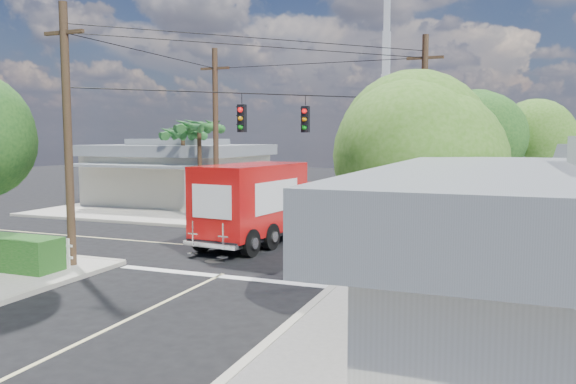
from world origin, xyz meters
The scene contains 16 objects.
ground centered at (0.00, 0.00, 0.00)m, with size 120.00×120.00×0.00m, color black.
sidewalk_ne centered at (10.88, 10.88, 0.07)m, with size 14.12×14.12×0.14m.
sidewalk_nw centered at (-10.88, 10.88, 0.07)m, with size 14.12×14.12×0.14m.
road_markings centered at (0.00, -1.47, 0.01)m, with size 32.00×32.00×0.01m.
building_nw centered at (-12.00, 12.46, 2.22)m, with size 10.80×10.20×4.30m.
radio_tower centered at (0.50, 20.00, 5.64)m, with size 0.80×0.80×17.00m.
tree_ne_front centered at (7.21, 6.76, 4.77)m, with size 4.21×4.14×6.66m.
tree_ne_back centered at (9.81, 8.96, 4.19)m, with size 3.77×3.66×5.82m.
tree_se centered at (7.01, -7.24, 4.04)m, with size 3.67×3.54×5.62m.
palm_nw_front centered at (-7.50, 7.50, 5.04)m, with size 3.01×3.08×5.59m.
palm_nw_back centered at (-9.50, 9.00, 4.67)m, with size 3.01×3.08×5.19m.
utility_poles centered at (-1.58, 1.60, 4.67)m, with size 12.00×10.68×9.00m.
picket_fence centered at (-7.80, -5.60, 0.68)m, with size 5.94×0.06×1.00m.
vending_boxes centered at (6.50, 6.20, 0.69)m, with size 1.90×0.50×1.10m.
delivery_truck centered at (-1.11, 1.56, 1.73)m, with size 3.29×8.10×3.42m.
parked_car centered at (10.44, 2.60, 0.74)m, with size 2.47×5.36×1.49m, color silver.
Camera 1 is at (8.64, -20.26, 4.51)m, focal length 35.00 mm.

